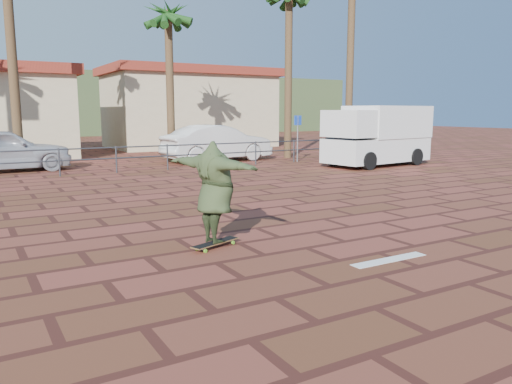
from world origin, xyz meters
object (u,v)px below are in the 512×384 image
skateboarder (215,192)px  campervan (378,134)px  car_silver (2,150)px  car_white (217,143)px  longboard (215,243)px

skateboarder → campervan: 14.27m
skateboarder → car_silver: skateboarder is taller
campervan → car_silver: (-13.91, 5.42, -0.48)m
skateboarder → car_white: skateboarder is taller
car_white → skateboarder: bearing=149.3°
skateboarder → campervan: campervan is taller
longboard → car_white: 14.85m
longboard → car_silver: bearing=78.8°
longboard → skateboarder: size_ratio=0.48×
longboard → car_white: car_white is taller
skateboarder → longboard: bearing=47.8°
campervan → car_white: (-5.10, 5.03, -0.48)m
skateboarder → car_silver: bearing=-6.1°
skateboarder → car_white: bearing=-41.6°
car_silver → car_white: size_ratio=0.97×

